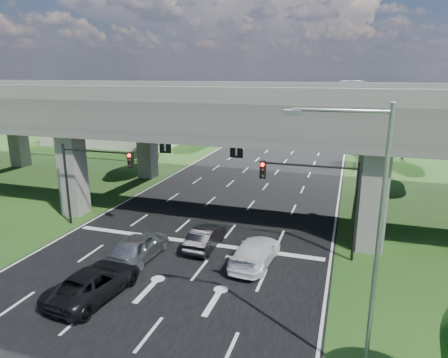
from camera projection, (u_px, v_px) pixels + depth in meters
The scene contains 19 objects.
ground at pixel (171, 266), 23.11m from camera, with size 160.00×160.00×0.00m, color #1B4114.
road at pixel (223, 211), 32.31m from camera, with size 18.00×120.00×0.03m, color black.
overpass at pixel (231, 110), 32.11m from camera, with size 80.00×15.00×10.00m.
warehouse at pixel (114, 131), 62.43m from camera, with size 20.00×10.00×4.00m, color #9E9E99.
signal_right at pixel (319, 190), 23.36m from camera, with size 5.76×0.54×6.00m.
signal_left at pixel (91, 171), 27.95m from camera, with size 5.76×0.54×6.00m.
streetlight_near at pixel (367, 230), 13.12m from camera, with size 3.38×0.25×10.00m.
streetlight_far at pixel (359, 123), 40.73m from camera, with size 3.38×0.25×10.00m.
streetlight_beyond at pixel (358, 110), 55.46m from camera, with size 3.38×0.25×10.00m.
tree_left_near at pixel (156, 122), 49.89m from camera, with size 4.50×4.50×7.80m.
tree_left_mid at pixel (163, 120), 58.30m from camera, with size 3.91×3.90×6.76m.
tree_left_far at pixel (207, 109), 64.24m from camera, with size 4.80×4.80×8.32m.
tree_right_near at pixel (386, 132), 43.90m from camera, with size 4.20×4.20×7.28m.
tree_right_mid at pixel (406, 127), 50.47m from camera, with size 3.91×3.90×6.76m.
tree_right_far at pixel (371, 115), 58.84m from camera, with size 4.50×4.50×7.80m.
car_silver at pixel (139, 247), 23.69m from camera, with size 1.92×4.77×1.63m, color #A0A2A8.
car_dark at pixel (206, 237), 25.37m from camera, with size 1.48×4.24×1.40m, color black.
car_white at pixel (255, 252), 23.18m from camera, with size 2.05×5.05×1.47m, color silver.
car_trailing at pixel (94, 283), 19.79m from camera, with size 2.45×5.32×1.48m, color black.
Camera 1 is at (9.34, -19.09, 10.86)m, focal length 32.00 mm.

